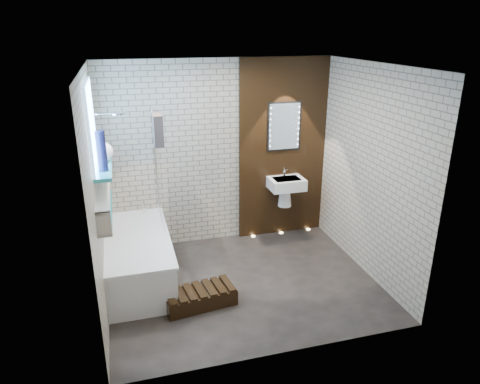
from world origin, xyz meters
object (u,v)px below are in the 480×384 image
object	(u,v)px
bathtub	(138,258)
walnut_step	(200,298)
bath_screen	(158,169)
washbasin	(286,187)
led_mirror	(284,127)

from	to	relation	value
bathtub	walnut_step	distance (m)	1.00
bathtub	bath_screen	world-z (taller)	bath_screen
bathtub	walnut_step	world-z (taller)	bathtub
washbasin	led_mirror	bearing A→B (deg)	90.00
walnut_step	bathtub	bearing A→B (deg)	129.80
bathtub	washbasin	world-z (taller)	washbasin
bathtub	led_mirror	xyz separation A→B (m)	(2.17, 0.78, 1.36)
bathtub	led_mirror	bearing A→B (deg)	19.78
bathtub	bath_screen	bearing A→B (deg)	51.10
led_mirror	walnut_step	xyz separation A→B (m)	(-1.55, -1.53, -1.56)
bath_screen	led_mirror	bearing A→B (deg)	10.66
bath_screen	led_mirror	distance (m)	1.89
washbasin	bathtub	bearing A→B (deg)	-163.99
bath_screen	bathtub	bearing A→B (deg)	-128.90
washbasin	walnut_step	bearing A→B (deg)	-138.44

